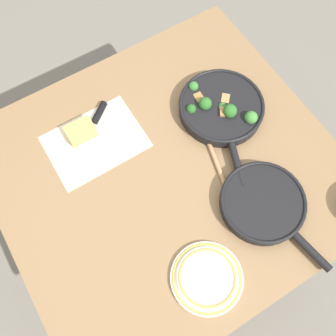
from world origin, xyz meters
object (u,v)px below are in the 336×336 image
object	(u,v)px
cheese_block	(81,132)
grater_knife	(93,126)
skillet_broccoli	(221,108)
skillet_eggs	(263,203)
dinner_plate_stack	(207,278)
wooden_spoon	(222,176)

from	to	relation	value
cheese_block	grater_knife	bearing A→B (deg)	10.28
skillet_broccoli	skillet_eggs	distance (m)	0.36
cheese_block	dinner_plate_stack	distance (m)	0.62
skillet_broccoli	cheese_block	xyz separation A→B (m)	(-0.45, 0.17, -0.00)
cheese_block	wooden_spoon	bearing A→B (deg)	-49.90
skillet_eggs	cheese_block	size ratio (longest dim) A/B	4.27
grater_knife	dinner_plate_stack	world-z (taller)	dinner_plate_stack
skillet_eggs	grater_knife	size ratio (longest dim) A/B	1.73
cheese_block	skillet_broccoli	bearing A→B (deg)	-20.81
skillet_eggs	grater_knife	distance (m)	0.61
skillet_broccoli	dinner_plate_stack	bearing A→B (deg)	-17.53
skillet_broccoli	dinner_plate_stack	world-z (taller)	skillet_broccoli
skillet_eggs	cheese_block	distance (m)	0.63
skillet_broccoli	grater_knife	xyz separation A→B (m)	(-0.40, 0.18, -0.02)
wooden_spoon	cheese_block	distance (m)	0.49
grater_knife	cheese_block	xyz separation A→B (m)	(-0.05, -0.01, 0.01)
wooden_spoon	grater_knife	bearing A→B (deg)	-130.23
wooden_spoon	grater_knife	distance (m)	0.46
grater_knife	skillet_eggs	bearing A→B (deg)	83.73
wooden_spoon	dinner_plate_stack	distance (m)	0.32
wooden_spoon	cheese_block	xyz separation A→B (m)	(-0.31, 0.37, 0.01)
skillet_broccoli	dinner_plate_stack	distance (m)	0.56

